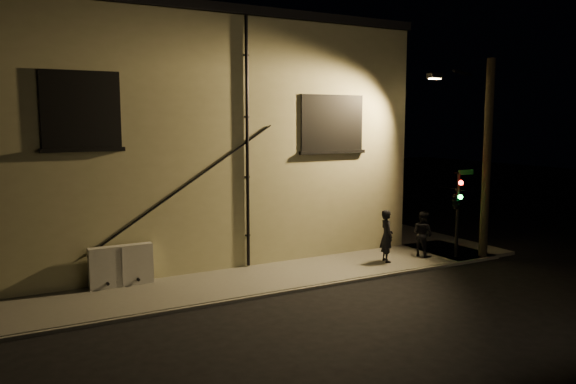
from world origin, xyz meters
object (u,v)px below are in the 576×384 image
pedestrian_a (387,236)px  traffic_signal (456,200)px  pedestrian_b (423,234)px  streetlamp_pole (484,155)px  utility_cabinet (121,266)px

pedestrian_a → traffic_signal: bearing=-91.1°
pedestrian_b → streetlamp_pole: bearing=-127.2°
traffic_signal → streetlamp_pole: size_ratio=0.44×
utility_cabinet → traffic_signal: traffic_signal is taller
utility_cabinet → pedestrian_b: 10.66m
pedestrian_a → traffic_signal: size_ratio=0.58×
utility_cabinet → streetlamp_pole: bearing=-11.5°
pedestrian_a → pedestrian_b: (1.70, 0.02, -0.09)m
utility_cabinet → pedestrian_a: 8.99m
pedestrian_a → streetlamp_pole: (3.56, -1.00, 2.81)m
pedestrian_a → streetlamp_pole: 4.64m
pedestrian_a → streetlamp_pole: size_ratio=0.25×
traffic_signal → streetlamp_pole: (1.09, -0.18, 1.60)m
pedestrian_a → streetlamp_pole: bearing=-88.5°
utility_cabinet → pedestrian_b: size_ratio=1.13×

